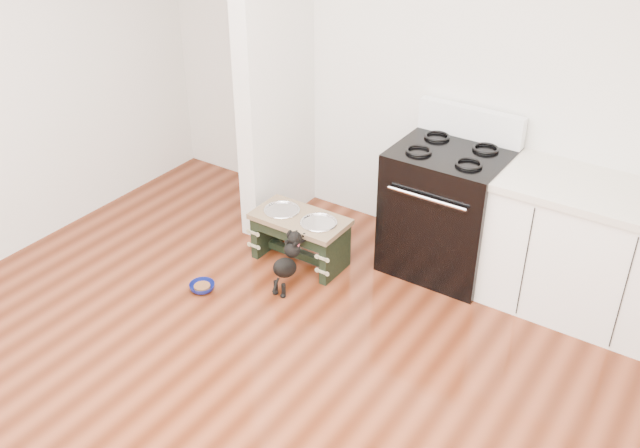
{
  "coord_description": "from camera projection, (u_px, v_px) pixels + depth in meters",
  "views": [
    {
      "loc": [
        1.92,
        -1.95,
        2.96
      ],
      "look_at": [
        -0.24,
        1.29,
        0.62
      ],
      "focal_mm": 40.0,
      "sensor_mm": 36.0,
      "label": 1
    }
  ],
  "objects": [
    {
      "name": "ground",
      "position": [
        224.0,
        438.0,
        3.83
      ],
      "size": [
        5.0,
        5.0,
        0.0
      ],
      "primitive_type": "plane",
      "color": "#471C0C",
      "rests_on": "ground"
    },
    {
      "name": "puppy",
      "position": [
        288.0,
        260.0,
        4.88
      ],
      "size": [
        0.12,
        0.36,
        0.42
      ],
      "color": "black",
      "rests_on": "ground"
    },
    {
      "name": "partition_wall",
      "position": [
        275.0,
        54.0,
        5.19
      ],
      "size": [
        0.15,
        0.8,
        2.7
      ],
      "primitive_type": "cube",
      "color": "silver",
      "rests_on": "ground"
    },
    {
      "name": "floor_bowl",
      "position": [
        202.0,
        287.0,
        4.96
      ],
      "size": [
        0.21,
        0.21,
        0.06
      ],
      "rotation": [
        0.0,
        0.0,
        0.2
      ],
      "color": "navy",
      "rests_on": "ground"
    },
    {
      "name": "dog_feeder",
      "position": [
        300.0,
        230.0,
        5.15
      ],
      "size": [
        0.69,
        0.37,
        0.39
      ],
      "color": "black",
      "rests_on": "ground"
    },
    {
      "name": "oven_range",
      "position": [
        446.0,
        208.0,
        5.0
      ],
      "size": [
        0.76,
        0.69,
        1.14
      ],
      "color": "black",
      "rests_on": "ground"
    },
    {
      "name": "room_shell",
      "position": [
        197.0,
        168.0,
        2.99
      ],
      "size": [
        5.0,
        5.0,
        5.0
      ],
      "color": "silver",
      "rests_on": "ground"
    },
    {
      "name": "cabinet_run",
      "position": [
        587.0,
        253.0,
        4.56
      ],
      "size": [
        1.24,
        0.64,
        0.91
      ],
      "color": "white",
      "rests_on": "ground"
    }
  ]
}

